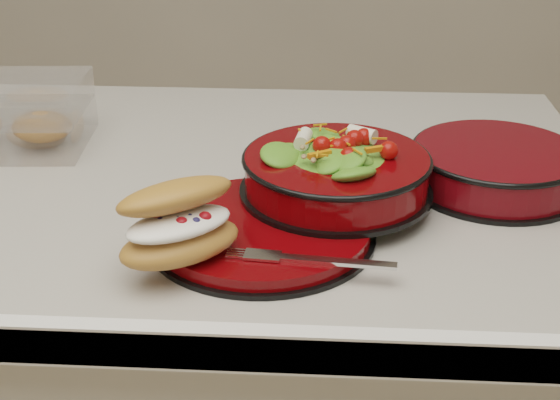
# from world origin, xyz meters

# --- Properties ---
(dinner_plate) EXTENTS (0.26, 0.26, 0.02)m
(dinner_plate) POSITION_xyz_m (0.17, -0.18, 0.91)
(dinner_plate) COLOR black
(dinner_plate) RESTS_ON island_counter
(salad_bowl) EXTENTS (0.24, 0.24, 0.10)m
(salad_bowl) POSITION_xyz_m (0.25, -0.09, 0.96)
(salad_bowl) COLOR black
(salad_bowl) RESTS_ON dinner_plate
(croissant) EXTENTS (0.15, 0.15, 0.08)m
(croissant) POSITION_xyz_m (0.09, -0.26, 0.96)
(croissant) COLOR #B97838
(croissant) RESTS_ON dinner_plate
(fork) EXTENTS (0.16, 0.03, 0.00)m
(fork) POSITION_xyz_m (0.23, -0.26, 0.92)
(fork) COLOR silver
(fork) RESTS_ON dinner_plate
(pastry_box) EXTENTS (0.24, 0.18, 0.09)m
(pastry_box) POSITION_xyz_m (-0.23, 0.09, 0.95)
(pastry_box) COLOR white
(pastry_box) RESTS_ON island_counter
(extra_bowl) EXTENTS (0.23, 0.23, 0.05)m
(extra_bowl) POSITION_xyz_m (0.46, -0.02, 0.93)
(extra_bowl) COLOR black
(extra_bowl) RESTS_ON island_counter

